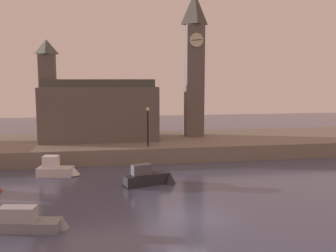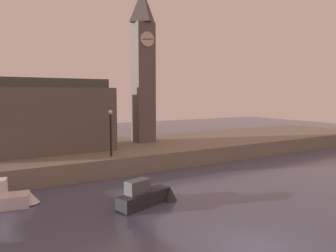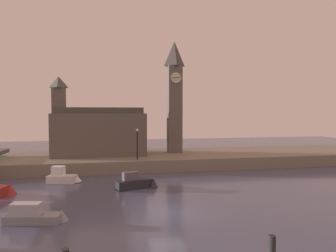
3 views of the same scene
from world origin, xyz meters
name	(u,v)px [view 1 (image 1 of 3)]	position (x,y,z in m)	size (l,w,h in m)	color
ground_plane	(190,218)	(0.00, 0.00, 0.00)	(120.00, 120.00, 0.00)	#474C66
far_embankment	(150,145)	(0.00, 20.00, 0.75)	(70.00, 12.00, 1.50)	slate
clock_tower	(194,63)	(5.21, 21.34, 9.81)	(2.18, 2.23, 16.05)	#5B544C
parliament_hall	(97,110)	(-5.69, 20.44, 4.72)	(12.26, 5.51, 10.55)	#5B544C
streetlamp	(148,122)	(-0.75, 15.30, 3.88)	(0.36, 0.36, 3.80)	black
boat_barge_dark	(150,177)	(-1.50, 7.26, 0.57)	(4.18, 2.04, 1.61)	#232328
boat_cruiser_grey	(32,222)	(-8.74, -0.35, 0.46)	(4.28, 1.80, 1.47)	gray
boat_ferry_white	(58,169)	(-8.73, 11.06, 0.58)	(3.64, 1.80, 1.73)	silver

